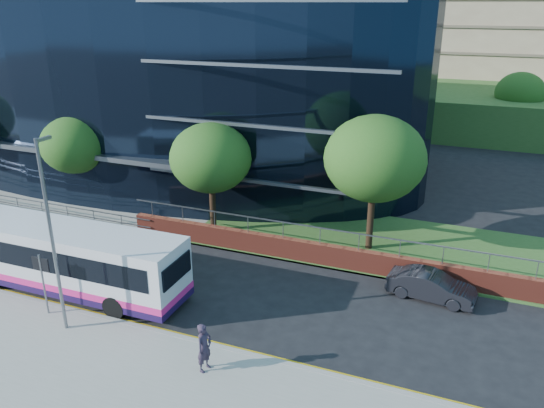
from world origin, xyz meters
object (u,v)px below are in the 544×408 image
at_px(tree_far_c, 211,158).
at_px(tree_dist_e, 520,93).
at_px(parked_car, 431,286).
at_px(tree_far_d, 375,159).
at_px(street_sign, 42,272).
at_px(tree_far_b, 75,145).
at_px(pedestrian, 204,347).
at_px(streetlight_east, 51,232).
at_px(city_bus, 69,259).

height_order(tree_far_c, tree_dist_e, same).
bearing_deg(parked_car, tree_far_d, 49.23).
xyz_separation_m(street_sign, tree_far_b, (-7.50, 11.09, 2.06)).
distance_m(tree_dist_e, pedestrian, 44.06).
bearing_deg(street_sign, parked_car, 26.44).
bearing_deg(tree_far_b, tree_dist_e, 48.48).
height_order(streetlight_east, parked_car, streetlight_east).
xyz_separation_m(tree_far_b, streetlight_east, (9.00, -11.67, 0.23)).
relative_size(tree_far_b, streetlight_east, 0.76).
bearing_deg(tree_far_c, tree_far_d, 6.34).
relative_size(tree_far_b, parked_car, 1.54).
distance_m(street_sign, tree_far_c, 11.14).
bearing_deg(pedestrian, street_sign, 92.95).
height_order(tree_far_b, tree_far_d, tree_far_d).
height_order(tree_far_b, tree_dist_e, tree_dist_e).
bearing_deg(tree_dist_e, pedestrian, -105.03).
bearing_deg(city_bus, street_sign, -76.99).
bearing_deg(parked_car, city_bus, 115.79).
relative_size(street_sign, tree_far_c, 0.43).
bearing_deg(streetlight_east, tree_far_c, 84.89).
bearing_deg(tree_far_d, city_bus, -141.63).
distance_m(tree_dist_e, streetlight_east, 45.85).
height_order(street_sign, tree_far_c, tree_far_c).
relative_size(tree_far_c, city_bus, 0.55).
bearing_deg(tree_dist_e, city_bus, -116.86).
bearing_deg(tree_far_d, tree_dist_e, 75.07).
height_order(streetlight_east, city_bus, streetlight_east).
height_order(tree_dist_e, streetlight_east, streetlight_east).
height_order(tree_far_b, pedestrian, tree_far_b).
bearing_deg(tree_far_d, parked_car, -47.33).
xyz_separation_m(city_bus, parked_car, (15.71, 5.48, -1.03)).
bearing_deg(city_bus, pedestrian, -19.36).
xyz_separation_m(tree_far_b, tree_far_d, (19.00, 0.50, 0.98)).
height_order(tree_far_d, streetlight_east, streetlight_east).
bearing_deg(tree_dist_e, tree_far_d, -104.93).
height_order(tree_dist_e, parked_car, tree_dist_e).
height_order(tree_far_d, pedestrian, tree_far_d).
relative_size(tree_dist_e, pedestrian, 3.43).
bearing_deg(city_bus, tree_far_d, 37.76).
relative_size(street_sign, city_bus, 0.24).
bearing_deg(tree_dist_e, streetlight_east, -113.11).
height_order(tree_far_c, tree_far_d, tree_far_d).
bearing_deg(pedestrian, streetlight_east, 96.67).
relative_size(city_bus, pedestrian, 6.20).
relative_size(street_sign, streetlight_east, 0.35).
distance_m(tree_far_c, pedestrian, 13.19).
height_order(street_sign, city_bus, city_bus).
xyz_separation_m(tree_far_b, parked_car, (22.71, -3.52, -3.56)).
distance_m(street_sign, tree_far_d, 16.61).
relative_size(street_sign, parked_car, 0.71).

